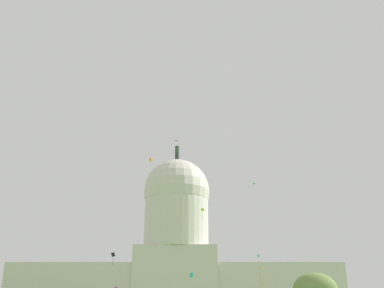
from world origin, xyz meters
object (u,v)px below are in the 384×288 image
kite_green_high (257,185)px  kite_lime_high (204,210)px  capitol_building (178,262)px  kite_magenta_high (179,143)px  kite_orange_low (260,271)px  kite_gold_high (153,160)px  kite_black_mid (115,256)px  kite_red_mid (157,244)px  kite_cyan_mid (260,256)px  kite_turquoise_low (193,275)px

kite_green_high → kite_lime_high: kite_lime_high is taller
capitol_building → kite_magenta_high: size_ratio=35.53×
kite_lime_high → kite_orange_low: bearing=67.1°
capitol_building → kite_lime_high: (10.06, -31.68, 14.19)m
kite_green_high → kite_gold_high: kite_gold_high is taller
kite_gold_high → kite_black_mid: kite_gold_high is taller
capitol_building → kite_black_mid: capitol_building is taller
kite_gold_high → kite_black_mid: size_ratio=0.72×
kite_magenta_high → kite_red_mid: bearing=55.2°
kite_red_mid → kite_lime_high: (15.76, 1.13, 11.93)m
kite_cyan_mid → kite_lime_high: (-17.72, 4.65, 16.08)m
kite_magenta_high → kite_orange_low: 63.25m
capitol_building → kite_magenta_high: (2.06, -58.76, 28.63)m
kite_black_mid → kite_lime_high: (25.76, 24.46, 18.40)m
kite_green_high → kite_black_mid: bearing=83.6°
kite_orange_low → kite_black_mid: 59.05m
kite_red_mid → kite_turquoise_low: kite_red_mid is taller
kite_magenta_high → kite_black_mid: (-17.76, 2.62, -32.84)m
kite_magenta_high → kite_gold_high: size_ratio=1.34×
kite_turquoise_low → kite_gold_high: 52.30m
kite_green_high → kite_lime_high: size_ratio=0.40×
kite_orange_low → kite_lime_high: (-8.14, 72.04, 27.00)m
kite_green_high → kite_turquoise_low: size_ratio=1.20×
kite_turquoise_low → kite_cyan_mid: (21.50, 12.32, 6.96)m
kite_cyan_mid → kite_orange_low: bearing=88.0°
kite_turquoise_low → kite_cyan_mid: kite_cyan_mid is taller
capitol_building → kite_gold_high: capitol_building is taller
kite_cyan_mid → kite_gold_high: 53.33m
kite_green_high → kite_turquoise_low: kite_green_high is taller
capitol_building → kite_red_mid: size_ratio=91.52×
kite_turquoise_low → kite_black_mid: kite_black_mid is taller
kite_red_mid → kite_black_mid: size_ratio=0.37×
capitol_building → kite_black_mid: 58.44m
kite_magenta_high → kite_green_high: size_ratio=2.18×
capitol_building → kite_lime_high: 36.14m
kite_orange_low → kite_red_mid: size_ratio=2.54×
kite_black_mid → kite_orange_low: bearing=14.9°
capitol_building → kite_orange_low: size_ratio=36.05×
kite_magenta_high → kite_turquoise_low: kite_magenta_high is taller
kite_orange_low → kite_cyan_mid: kite_cyan_mid is taller
kite_gold_high → capitol_building: bearing=26.9°
kite_turquoise_low → kite_gold_high: (-15.22, 24.34, 43.72)m
kite_orange_low → kite_gold_high: bearing=-125.4°
kite_green_high → kite_magenta_high: bearing=79.6°
kite_turquoise_low → kite_black_mid: 23.68m
kite_gold_high → kite_cyan_mid: bearing=-61.0°
kite_green_high → capitol_building: bearing=27.0°
kite_magenta_high → kite_red_mid: size_ratio=2.58×
kite_magenta_high → kite_orange_low: size_ratio=1.01×
kite_magenta_high → kite_turquoise_low: bearing=15.9°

